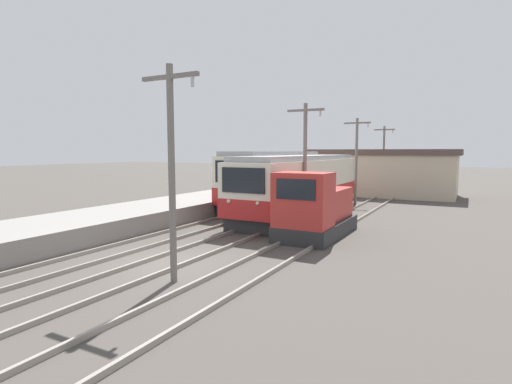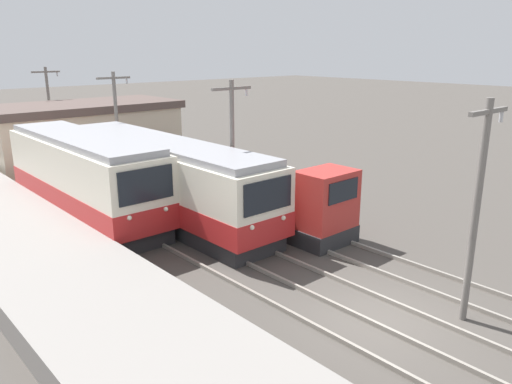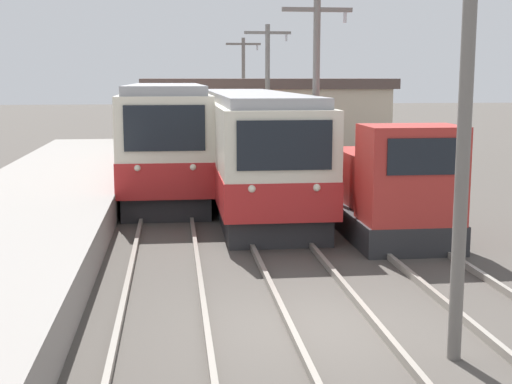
{
  "view_description": "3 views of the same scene",
  "coord_description": "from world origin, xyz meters",
  "views": [
    {
      "loc": [
        9.34,
        -10.57,
        3.87
      ],
      "look_at": [
        -0.17,
        7.04,
        1.83
      ],
      "focal_mm": 28.0,
      "sensor_mm": 36.0,
      "label": 1
    },
    {
      "loc": [
        -11.33,
        -7.2,
        7.51
      ],
      "look_at": [
        1.47,
        7.18,
        2.0
      ],
      "focal_mm": 35.0,
      "sensor_mm": 36.0,
      "label": 2
    },
    {
      "loc": [
        -2.37,
        -11.17,
        4.11
      ],
      "look_at": [
        -0.36,
        6.07,
        1.31
      ],
      "focal_mm": 50.0,
      "sensor_mm": 36.0,
      "label": 3
    }
  ],
  "objects": [
    {
      "name": "track_center",
      "position": [
        0.2,
        0.0,
        0.07
      ],
      "size": [
        1.54,
        60.0,
        0.14
      ],
      "color": "gray",
      "rests_on": "ground"
    },
    {
      "name": "catenary_mast_mid",
      "position": [
        1.71,
        8.95,
        3.48
      ],
      "size": [
        2.0,
        0.2,
        6.33
      ],
      "color": "slate",
      "rests_on": "ground"
    },
    {
      "name": "ground_plane",
      "position": [
        0.0,
        0.0,
        0.0
      ],
      "size": [
        200.0,
        200.0,
        0.0
      ],
      "primitive_type": "plane",
      "color": "#47423D"
    },
    {
      "name": "catenary_mast_distant",
      "position": [
        1.71,
        29.97,
        3.48
      ],
      "size": [
        2.0,
        0.2,
        6.33
      ],
      "color": "slate",
      "rests_on": "ground"
    },
    {
      "name": "station_building",
      "position": [
        2.39,
        26.0,
        2.04
      ],
      "size": [
        12.6,
        6.3,
        4.04
      ],
      "color": "beige",
      "rests_on": "ground"
    },
    {
      "name": "shunting_locomotive",
      "position": [
        3.2,
        6.46,
        1.21
      ],
      "size": [
        2.4,
        5.23,
        3.0
      ],
      "color": "#28282B",
      "rests_on": "ground"
    },
    {
      "name": "track_left",
      "position": [
        -2.6,
        0.0,
        0.07
      ],
      "size": [
        1.54,
        60.0,
        0.14
      ],
      "color": "gray",
      "rests_on": "ground"
    },
    {
      "name": "catenary_mast_far",
      "position": [
        1.71,
        19.46,
        3.48
      ],
      "size": [
        2.0,
        0.2,
        6.33
      ],
      "color": "slate",
      "rests_on": "ground"
    },
    {
      "name": "commuter_train_center",
      "position": [
        0.2,
        12.2,
        1.69
      ],
      "size": [
        2.84,
        14.3,
        3.62
      ],
      "color": "#28282B",
      "rests_on": "ground"
    },
    {
      "name": "commuter_train_left",
      "position": [
        -2.6,
        14.25,
        1.79
      ],
      "size": [
        2.84,
        11.26,
        3.87
      ],
      "color": "#28282B",
      "rests_on": "ground"
    },
    {
      "name": "catenary_mast_near",
      "position": [
        1.71,
        -1.57,
        3.48
      ],
      "size": [
        2.0,
        0.2,
        6.33
      ],
      "color": "slate",
      "rests_on": "ground"
    },
    {
      "name": "track_right",
      "position": [
        3.2,
        0.0,
        0.07
      ],
      "size": [
        1.54,
        60.0,
        0.14
      ],
      "color": "gray",
      "rests_on": "ground"
    }
  ]
}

